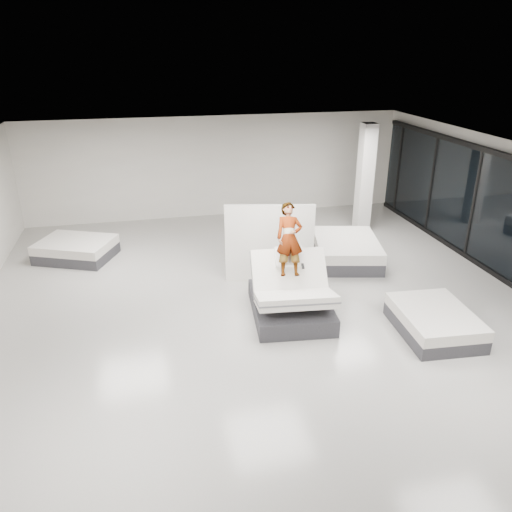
% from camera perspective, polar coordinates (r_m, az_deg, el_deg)
% --- Properties ---
extents(room, '(14.00, 14.04, 3.20)m').
position_cam_1_polar(room, '(9.67, 1.58, 1.01)').
color(room, '#A4A29A').
rests_on(room, ground).
extents(hero_bed, '(1.76, 2.22, 1.38)m').
position_cam_1_polar(hero_bed, '(10.34, 4.02, -4.73)').
color(hero_bed, '#36363B').
rests_on(hero_bed, floor).
extents(person, '(0.71, 1.54, 1.12)m').
position_cam_1_polar(person, '(10.27, 3.81, 0.41)').
color(person, slate).
rests_on(person, hero_bed).
extents(remote, '(0.06, 0.15, 0.08)m').
position_cam_1_polar(remote, '(10.07, 5.38, -1.16)').
color(remote, black).
rests_on(remote, person).
extents(divider_panel, '(2.05, 0.51, 1.88)m').
position_cam_1_polar(divider_panel, '(11.63, 1.55, 1.43)').
color(divider_panel, white).
rests_on(divider_panel, floor).
extents(flat_bed_right_far, '(2.01, 2.41, 0.58)m').
position_cam_1_polar(flat_bed_right_far, '(13.17, 10.27, 0.66)').
color(flat_bed_right_far, '#36363B').
rests_on(flat_bed_right_far, floor).
extents(flat_bed_right_near, '(1.45, 1.87, 0.49)m').
position_cam_1_polar(flat_bed_right_near, '(10.39, 19.71, -7.10)').
color(flat_bed_right_near, '#36363B').
rests_on(flat_bed_right_near, floor).
extents(flat_bed_left_far, '(2.22, 1.99, 0.50)m').
position_cam_1_polar(flat_bed_left_far, '(13.94, -19.87, 0.71)').
color(flat_bed_left_far, '#36363B').
rests_on(flat_bed_left_far, floor).
extents(column, '(0.40, 0.40, 3.20)m').
position_cam_1_polar(column, '(15.03, 12.33, 8.58)').
color(column, silver).
rests_on(column, floor).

